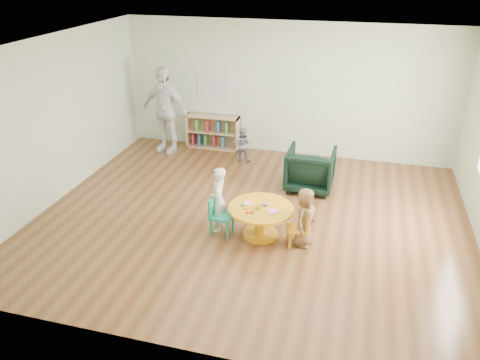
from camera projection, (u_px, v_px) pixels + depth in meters
The scene contains 11 objects.
room at pixel (254, 108), 6.97m from camera, with size 7.10×7.00×2.80m.
activity_table at pixel (261, 216), 7.17m from camera, with size 1.00×1.00×0.54m.
kid_chair_left at pixel (219, 214), 7.25m from camera, with size 0.35×0.35×0.62m.
kid_chair_right at pixel (299, 227), 6.98m from camera, with size 0.37×0.37×0.54m.
bookshelf at pixel (213, 132), 10.50m from camera, with size 1.20×0.30×0.75m.
alphabet_poster at pixel (214, 87), 10.18m from camera, with size 0.74×0.01×0.54m.
armchair at pixel (310, 169), 8.62m from camera, with size 0.84×0.87×0.79m, color black.
child_left at pixel (218, 200), 7.26m from camera, with size 0.39×0.25×1.06m, color silver.
child_right at pixel (305, 217), 6.90m from camera, with size 0.45×0.29×0.93m, color orange.
toddler at pixel (242, 144), 9.78m from camera, with size 0.37×0.29×0.76m, color #192440.
adult_caretaker at pixel (165, 110), 10.07m from camera, with size 1.10×0.46×1.88m, color white.
Camera 1 is at (1.57, -6.56, 3.97)m, focal length 35.00 mm.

